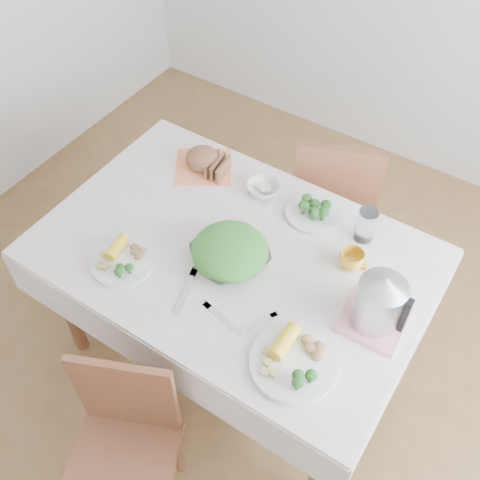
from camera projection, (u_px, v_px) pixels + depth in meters
The scene contains 19 objects.
floor at pixel (234, 349), 2.76m from camera, with size 3.60×3.60×0.00m, color brown.
dining_table at pixel (234, 307), 2.47m from camera, with size 1.40×0.90×0.75m, color brown.
tablecloth at pixel (233, 252), 2.19m from camera, with size 1.50×1.00×0.01m, color silver.
chair_near at pixel (119, 460), 1.95m from camera, with size 0.38×0.38×0.83m, color brown.
chair_far at pixel (332, 194), 2.81m from camera, with size 0.41×0.41×0.91m, color brown.
salad_bowl at pixel (230, 256), 2.12m from camera, with size 0.27×0.27×0.07m, color white.
dinner_plate_left at pixel (123, 262), 2.13m from camera, with size 0.24×0.24×0.02m, color white.
dinner_plate_right at pixel (293, 363), 1.85m from camera, with size 0.30×0.30×0.02m, color white.
broccoli_plate at pixel (313, 213), 2.30m from camera, with size 0.23×0.23×0.02m, color beige.
napkin at pixel (203, 167), 2.49m from camera, with size 0.24×0.24×0.00m, color #FF8953.
bread_loaf at pixel (203, 157), 2.45m from camera, with size 0.16×0.15×0.09m, color brown.
fruit_bowl at pixel (263, 188), 2.37m from camera, with size 0.14×0.14×0.04m, color white.
yellow_mug at pixel (352, 260), 2.10m from camera, with size 0.10×0.10×0.08m, color gold.
glass_tumbler at pixel (366, 227), 2.18m from camera, with size 0.08×0.08×0.15m, color white.
pink_tray at pixel (373, 320), 1.97m from camera, with size 0.22×0.22×0.02m, color pink.
electric_kettle at pixel (379, 302), 1.88m from camera, with size 0.17×0.17×0.23m, color #B2B5BA.
fork_left at pixel (186, 292), 2.05m from camera, with size 0.03×0.22×0.00m, color silver.
fork_right at pixel (257, 323), 1.97m from camera, with size 0.02×0.16×0.00m, color silver.
knife at pixel (223, 318), 1.98m from camera, with size 0.02×0.19×0.00m, color silver.
Camera 1 is at (0.78, -1.14, 2.45)m, focal length 42.00 mm.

